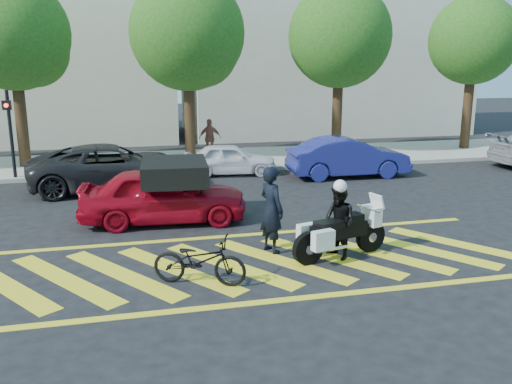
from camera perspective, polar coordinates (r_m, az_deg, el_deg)
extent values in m
plane|color=black|center=(11.58, 0.25, -7.45)|extent=(90.00, 90.00, 0.00)
cube|color=#9E998E|center=(23.00, -6.87, 3.28)|extent=(60.00, 5.00, 0.15)
cube|color=yellow|center=(11.54, -24.95, -8.83)|extent=(2.43, 3.21, 0.01)
cube|color=yellow|center=(11.36, -19.45, -8.66)|extent=(2.43, 3.21, 0.01)
cube|color=yellow|center=(11.29, -13.84, -8.41)|extent=(2.43, 3.21, 0.01)
cube|color=yellow|center=(11.32, -8.22, -8.08)|extent=(2.43, 3.21, 0.01)
cube|color=yellow|center=(11.46, -2.69, -7.68)|extent=(2.43, 3.21, 0.01)
cube|color=yellow|center=(11.69, 2.65, -7.22)|extent=(2.43, 3.21, 0.01)
cube|color=yellow|center=(12.03, 7.73, -6.73)|extent=(2.43, 3.21, 0.01)
cube|color=yellow|center=(12.45, 12.48, -6.22)|extent=(2.43, 3.21, 0.01)
cube|color=yellow|center=(12.96, 16.89, -5.71)|extent=(2.43, 3.21, 0.01)
cube|color=yellow|center=(13.53, 20.94, -5.21)|extent=(2.43, 3.21, 0.01)
cube|color=yellow|center=(9.88, 2.92, -11.27)|extent=(12.00, 0.20, 0.01)
cube|color=yellow|center=(13.32, -1.69, -4.58)|extent=(12.00, 0.20, 0.01)
cube|color=beige|center=(31.97, -24.02, 13.98)|extent=(16.00, 8.00, 10.00)
cube|color=beige|center=(33.58, 6.94, 15.80)|extent=(16.00, 8.00, 11.00)
cylinder|color=black|center=(22.94, -23.48, 7.09)|extent=(0.44, 0.44, 4.00)
sphere|color=#214F15|center=(22.85, -24.25, 14.95)|extent=(4.20, 4.20, 4.20)
sphere|color=#214F15|center=(23.04, -22.45, 13.52)|extent=(2.73, 2.73, 2.73)
cylinder|color=black|center=(22.74, -7.01, 8.05)|extent=(0.44, 0.44, 4.00)
sphere|color=#214F15|center=(22.67, -7.26, 16.30)|extent=(4.60, 4.60, 4.60)
sphere|color=#214F15|center=(23.02, -5.76, 14.57)|extent=(2.99, 2.99, 2.99)
cylinder|color=black|center=(24.35, 8.53, 8.37)|extent=(0.44, 0.44, 4.00)
sphere|color=#214F15|center=(24.27, 8.80, 15.93)|extent=(4.40, 4.40, 4.40)
sphere|color=#214F15|center=(24.76, 9.81, 14.32)|extent=(2.86, 2.86, 2.86)
cylinder|color=black|center=(27.44, 21.36, 8.17)|extent=(0.44, 0.44, 4.00)
sphere|color=#214F15|center=(27.37, 21.94, 14.63)|extent=(4.00, 4.00, 4.00)
sphere|color=#214F15|center=(27.95, 22.50, 13.30)|extent=(2.60, 2.60, 2.60)
cylinder|color=black|center=(20.83, -24.37, 5.34)|extent=(0.12, 0.12, 3.20)
cube|color=black|center=(20.53, -24.77, 8.30)|extent=(0.28, 0.18, 0.32)
sphere|color=#FF260C|center=(20.43, -24.82, 8.27)|extent=(0.14, 0.14, 0.14)
imported|color=black|center=(11.96, 1.64, -1.86)|extent=(0.70, 0.83, 1.94)
imported|color=black|center=(10.41, -5.98, -7.18)|extent=(1.92, 1.30, 0.95)
cylinder|color=black|center=(11.41, 5.52, -5.94)|extent=(0.72, 0.33, 0.71)
cylinder|color=silver|center=(11.41, 5.52, -5.94)|extent=(0.25, 0.22, 0.21)
cylinder|color=black|center=(12.39, 11.96, -4.60)|extent=(0.72, 0.33, 0.71)
cylinder|color=silver|center=(12.39, 11.96, -4.60)|extent=(0.25, 0.22, 0.21)
cube|color=black|center=(11.77, 8.71, -4.06)|extent=(1.37, 0.62, 0.32)
cube|color=black|center=(11.89, 9.99, -2.83)|extent=(0.55, 0.44, 0.24)
cube|color=black|center=(11.55, 7.69, -3.35)|extent=(0.66, 0.51, 0.13)
cube|color=silver|center=(12.25, 12.07, -2.45)|extent=(0.35, 0.50, 0.43)
cube|color=silver|center=(11.65, 5.48, -4.31)|extent=(0.52, 0.31, 0.41)
cube|color=silver|center=(11.21, 7.07, -5.07)|extent=(0.52, 0.31, 0.41)
imported|color=black|center=(11.72, 8.71, -3.19)|extent=(0.79, 0.91, 1.61)
imported|color=maroon|center=(14.43, -9.71, -0.31)|extent=(4.45, 2.04, 1.48)
imported|color=black|center=(18.61, -14.89, 2.59)|extent=(5.62, 3.03, 1.50)
imported|color=silver|center=(20.36, -2.76, 3.48)|extent=(3.61, 1.83, 1.18)
imported|color=navy|center=(20.21, 9.66, 3.64)|extent=(4.46, 1.65, 1.46)
imported|color=brown|center=(23.41, -4.86, 5.69)|extent=(0.97, 0.45, 1.61)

